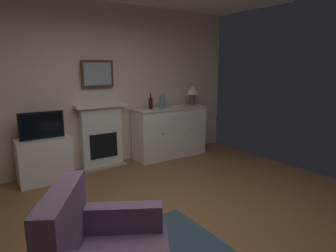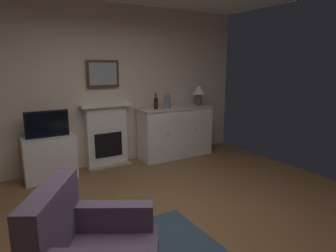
{
  "view_description": "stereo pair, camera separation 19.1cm",
  "coord_description": "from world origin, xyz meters",
  "px_view_note": "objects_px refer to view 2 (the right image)",
  "views": [
    {
      "loc": [
        -1.63,
        -2.26,
        1.73
      ],
      "look_at": [
        0.34,
        0.64,
        1.0
      ],
      "focal_mm": 31.14,
      "sensor_mm": 36.0,
      "label": 1
    },
    {
      "loc": [
        -1.47,
        -2.37,
        1.73
      ],
      "look_at": [
        0.34,
        0.64,
        1.0
      ],
      "focal_mm": 31.14,
      "sensor_mm": 36.0,
      "label": 2
    }
  ],
  "objects_px": {
    "sideboard_cabinet": "(176,132)",
    "table_lamp": "(199,91)",
    "framed_picture": "(103,74)",
    "fireplace_unit": "(107,135)",
    "wine_bottle": "(156,103)",
    "tv_set": "(47,124)",
    "wine_glass_left": "(174,101)",
    "vase_decorative": "(167,101)",
    "tv_cabinet": "(50,158)",
    "wine_glass_center": "(179,101)"
  },
  "relations": [
    {
      "from": "framed_picture",
      "to": "tv_set",
      "type": "distance_m",
      "value": 1.23
    },
    {
      "from": "sideboard_cabinet",
      "to": "tv_cabinet",
      "type": "relative_size",
      "value": 1.94
    },
    {
      "from": "framed_picture",
      "to": "wine_glass_left",
      "type": "xyz_separation_m",
      "value": [
        1.24,
        -0.28,
        -0.51
      ]
    },
    {
      "from": "sideboard_cabinet",
      "to": "table_lamp",
      "type": "height_order",
      "value": "table_lamp"
    },
    {
      "from": "framed_picture",
      "to": "wine_glass_left",
      "type": "height_order",
      "value": "framed_picture"
    },
    {
      "from": "fireplace_unit",
      "to": "table_lamp",
      "type": "relative_size",
      "value": 2.75
    },
    {
      "from": "table_lamp",
      "to": "wine_glass_center",
      "type": "bearing_deg",
      "value": -176.01
    },
    {
      "from": "table_lamp",
      "to": "sideboard_cabinet",
      "type": "bearing_deg",
      "value": -180.0
    },
    {
      "from": "fireplace_unit",
      "to": "tv_set",
      "type": "xyz_separation_m",
      "value": [
        -0.98,
        -0.19,
        0.33
      ]
    },
    {
      "from": "fireplace_unit",
      "to": "tv_cabinet",
      "type": "height_order",
      "value": "fireplace_unit"
    },
    {
      "from": "wine_bottle",
      "to": "tv_set",
      "type": "xyz_separation_m",
      "value": [
        -1.86,
        -0.01,
        -0.19
      ]
    },
    {
      "from": "wine_bottle",
      "to": "tv_cabinet",
      "type": "distance_m",
      "value": 2.0
    },
    {
      "from": "wine_bottle",
      "to": "tv_set",
      "type": "bearing_deg",
      "value": -179.77
    },
    {
      "from": "table_lamp",
      "to": "tv_cabinet",
      "type": "distance_m",
      "value": 2.97
    },
    {
      "from": "tv_set",
      "to": "wine_glass_center",
      "type": "bearing_deg",
      "value": -0.66
    },
    {
      "from": "framed_picture",
      "to": "wine_bottle",
      "type": "xyz_separation_m",
      "value": [
        0.88,
        -0.22,
        -0.53
      ]
    },
    {
      "from": "wine_glass_center",
      "to": "wine_glass_left",
      "type": "bearing_deg",
      "value": -170.41
    },
    {
      "from": "wine_glass_center",
      "to": "tv_set",
      "type": "xyz_separation_m",
      "value": [
        -2.33,
        0.03,
        -0.21
      ]
    },
    {
      "from": "wine_glass_left",
      "to": "vase_decorative",
      "type": "xyz_separation_m",
      "value": [
        -0.14,
        0.0,
        0.02
      ]
    },
    {
      "from": "wine_bottle",
      "to": "wine_glass_center",
      "type": "xyz_separation_m",
      "value": [
        0.47,
        -0.03,
        0.01
      ]
    },
    {
      "from": "wine_bottle",
      "to": "tv_cabinet",
      "type": "relative_size",
      "value": 0.39
    },
    {
      "from": "sideboard_cabinet",
      "to": "wine_glass_left",
      "type": "distance_m",
      "value": 0.61
    },
    {
      "from": "framed_picture",
      "to": "sideboard_cabinet",
      "type": "distance_m",
      "value": 1.74
    },
    {
      "from": "wine_glass_left",
      "to": "table_lamp",
      "type": "bearing_deg",
      "value": 5.01
    },
    {
      "from": "table_lamp",
      "to": "tv_cabinet",
      "type": "xyz_separation_m",
      "value": [
        -2.83,
        0.02,
        -0.9
      ]
    },
    {
      "from": "sideboard_cabinet",
      "to": "tv_set",
      "type": "distance_m",
      "value": 2.32
    },
    {
      "from": "vase_decorative",
      "to": "tv_cabinet",
      "type": "bearing_deg",
      "value": 178.2
    },
    {
      "from": "framed_picture",
      "to": "sideboard_cabinet",
      "type": "bearing_deg",
      "value": -9.62
    },
    {
      "from": "wine_glass_left",
      "to": "wine_glass_center",
      "type": "relative_size",
      "value": 1.0
    },
    {
      "from": "wine_glass_center",
      "to": "tv_set",
      "type": "distance_m",
      "value": 2.34
    },
    {
      "from": "sideboard_cabinet",
      "to": "wine_bottle",
      "type": "height_order",
      "value": "wine_bottle"
    },
    {
      "from": "framed_picture",
      "to": "wine_glass_left",
      "type": "bearing_deg",
      "value": -12.54
    },
    {
      "from": "fireplace_unit",
      "to": "sideboard_cabinet",
      "type": "relative_size",
      "value": 0.76
    },
    {
      "from": "sideboard_cabinet",
      "to": "tv_cabinet",
      "type": "bearing_deg",
      "value": 179.62
    },
    {
      "from": "vase_decorative",
      "to": "tv_cabinet",
      "type": "distance_m",
      "value": 2.21
    },
    {
      "from": "wine_glass_left",
      "to": "tv_set",
      "type": "relative_size",
      "value": 0.27
    },
    {
      "from": "fireplace_unit",
      "to": "wine_bottle",
      "type": "bearing_deg",
      "value": -11.37
    },
    {
      "from": "wine_glass_left",
      "to": "framed_picture",
      "type": "bearing_deg",
      "value": 167.46
    },
    {
      "from": "fireplace_unit",
      "to": "framed_picture",
      "type": "relative_size",
      "value": 2.0
    },
    {
      "from": "sideboard_cabinet",
      "to": "wine_glass_left",
      "type": "height_order",
      "value": "wine_glass_left"
    },
    {
      "from": "tv_cabinet",
      "to": "framed_picture",
      "type": "bearing_deg",
      "value": 12.01
    },
    {
      "from": "fireplace_unit",
      "to": "tv_set",
      "type": "height_order",
      "value": "fireplace_unit"
    },
    {
      "from": "table_lamp",
      "to": "wine_glass_center",
      "type": "xyz_separation_m",
      "value": [
        -0.5,
        -0.04,
        -0.16
      ]
    },
    {
      "from": "tv_cabinet",
      "to": "wine_glass_left",
      "type": "bearing_deg",
      "value": -1.77
    },
    {
      "from": "wine_glass_center",
      "to": "tv_set",
      "type": "bearing_deg",
      "value": 179.34
    },
    {
      "from": "sideboard_cabinet",
      "to": "wine_glass_center",
      "type": "distance_m",
      "value": 0.6
    },
    {
      "from": "sideboard_cabinet",
      "to": "vase_decorative",
      "type": "bearing_deg",
      "value": -166.83
    },
    {
      "from": "vase_decorative",
      "to": "tv_set",
      "type": "relative_size",
      "value": 0.45
    },
    {
      "from": "fireplace_unit",
      "to": "vase_decorative",
      "type": "height_order",
      "value": "vase_decorative"
    },
    {
      "from": "table_lamp",
      "to": "wine_glass_left",
      "type": "xyz_separation_m",
      "value": [
        -0.61,
        -0.05,
        -0.16
      ]
    }
  ]
}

